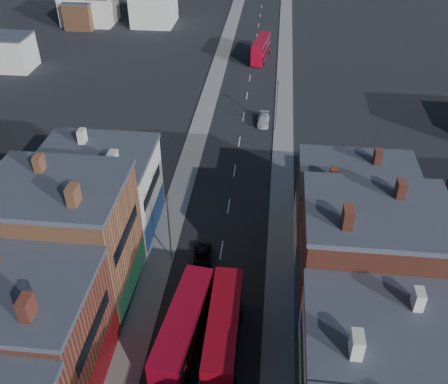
% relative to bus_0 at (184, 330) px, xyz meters
% --- Properties ---
extents(pavement_west, '(3.00, 200.00, 0.12)m').
position_rel_bus_0_xyz_m(pavement_west, '(-4.73, 31.26, -2.55)').
color(pavement_west, gray).
rests_on(pavement_west, ground).
extents(pavement_east, '(3.00, 200.00, 0.12)m').
position_rel_bus_0_xyz_m(pavement_east, '(8.27, 31.26, -2.55)').
color(pavement_east, gray).
rests_on(pavement_east, ground).
extents(lamp_post_2, '(0.25, 0.70, 8.12)m').
position_rel_bus_0_xyz_m(lamp_post_2, '(-3.43, 11.26, 2.10)').
color(lamp_post_2, slate).
rests_on(lamp_post_2, ground).
extents(lamp_post_3, '(0.25, 0.70, 8.12)m').
position_rel_bus_0_xyz_m(lamp_post_3, '(6.97, 41.26, 2.10)').
color(lamp_post_3, slate).
rests_on(lamp_post_3, ground).
extents(bus_0, '(3.86, 11.41, 4.83)m').
position_rel_bus_0_xyz_m(bus_0, '(0.00, 0.00, 0.00)').
color(bus_0, '#AD0923').
rests_on(bus_0, ground).
extents(bus_1, '(2.92, 11.17, 4.81)m').
position_rel_bus_0_xyz_m(bus_1, '(3.43, 0.15, -0.01)').
color(bus_1, '#B20A19').
rests_on(bus_1, ground).
extents(bus_2, '(3.48, 10.08, 4.26)m').
position_rel_bus_0_xyz_m(bus_2, '(3.27, 70.83, -0.31)').
color(bus_2, maroon).
rests_on(bus_2, ground).
extents(car_2, '(2.34, 4.30, 1.14)m').
position_rel_bus_0_xyz_m(car_2, '(-0.08, 11.42, -2.04)').
color(car_2, black).
rests_on(car_2, ground).
extents(car_3, '(1.89, 4.45, 1.28)m').
position_rel_bus_0_xyz_m(car_3, '(5.07, 43.32, -1.97)').
color(car_3, silver).
rests_on(car_3, ground).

